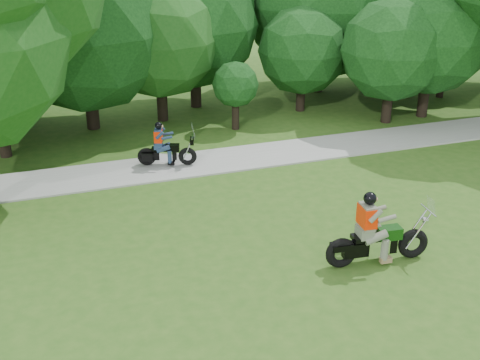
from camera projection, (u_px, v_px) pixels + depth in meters
ground at (427, 262)px, 14.68m from camera, size 100.00×100.00×0.00m
walkway at (295, 151)px, 21.60m from camera, size 60.00×2.20×0.06m
tree_line at (183, 25)px, 24.81m from camera, size 40.31×12.35×7.80m
chopper_motorcycle at (374, 237)px, 14.40m from camera, size 2.68×0.77×1.91m
touring_motorcycle at (163, 150)px, 20.09m from camera, size 1.95×1.03×1.52m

